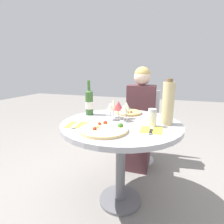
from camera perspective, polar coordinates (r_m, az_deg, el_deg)
The scene contains 16 objects.
ground_plane at distance 1.80m, azimuth 2.65°, elevation -26.83°, with size 12.00×12.00×0.00m, color gray.
dining_table at distance 1.47m, azimuth 2.92°, elevation -7.66°, with size 0.97×0.97×0.75m.
chair_behind_diner at distance 2.34m, azimuth 9.47°, elevation -4.54°, with size 0.42×0.42×0.91m.
seated_diner at distance 2.17m, azimuth 8.99°, elevation -2.93°, with size 0.33×0.45×1.21m.
pizza_large at distance 1.23m, azimuth -2.67°, elevation -5.63°, with size 0.34×0.34×0.05m.
pizza_small_far at distance 1.71m, azimuth 5.33°, elevation -0.12°, with size 0.25×0.25×0.05m.
wine_bottle at distance 1.66m, azimuth -7.44°, elevation 3.20°, with size 0.07×0.07×0.32m.
tall_carafe at distance 1.40m, azimuth 17.83°, elevation 2.75°, with size 0.09×0.09×0.35m.
sugar_shaker at distance 1.34m, azimuth 12.95°, elevation -1.88°, with size 0.07×0.07×0.14m.
wine_glass_back_right at distance 1.51m, azimuth 4.74°, elevation 1.85°, with size 0.07×0.07×0.15m.
wine_glass_center at distance 1.49m, azimuth 2.13°, elevation 2.00°, with size 0.08×0.08×0.16m.
wine_glass_front_left at distance 1.47m, azimuth -0.56°, elevation 1.58°, with size 0.07×0.07×0.15m.
wine_glass_back_left at distance 1.54m, azimuth 0.43°, elevation 2.40°, with size 0.07×0.07×0.16m.
wine_glass_front_right at distance 1.43m, azimuth 3.96°, elevation 0.91°, with size 0.08×0.08×0.14m.
place_setting_left at distance 1.38m, azimuth -11.36°, elevation -4.12°, with size 0.17×0.19×0.01m.
place_setting_right at distance 1.27m, azimuth 12.72°, elevation -5.70°, with size 0.15×0.19×0.01m.
Camera 1 is at (0.35, -1.32, 1.16)m, focal length 28.00 mm.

